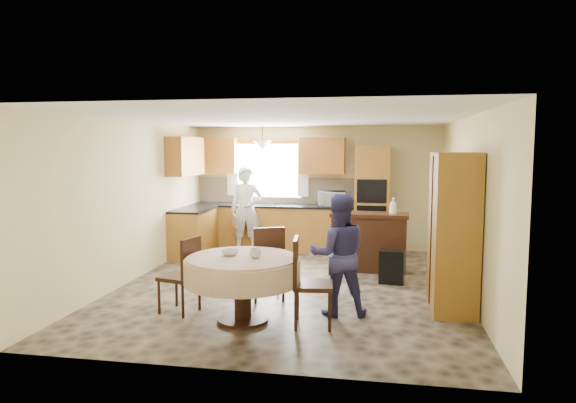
# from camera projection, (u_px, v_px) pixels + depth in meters

# --- Properties ---
(floor) EXTENTS (5.00, 6.00, 0.01)m
(floor) POSITION_uv_depth(u_px,v_px,m) (291.00, 286.00, 7.72)
(floor) COLOR #72634F
(floor) RESTS_ON ground
(ceiling) EXTENTS (5.00, 6.00, 0.01)m
(ceiling) POSITION_uv_depth(u_px,v_px,m) (291.00, 118.00, 7.46)
(ceiling) COLOR white
(ceiling) RESTS_ON wall_back
(wall_back) EXTENTS (5.00, 0.02, 2.50)m
(wall_back) POSITION_uv_depth(u_px,v_px,m) (316.00, 188.00, 10.53)
(wall_back) COLOR beige
(wall_back) RESTS_ON floor
(wall_front) EXTENTS (5.00, 0.02, 2.50)m
(wall_front) POSITION_uv_depth(u_px,v_px,m) (235.00, 239.00, 4.65)
(wall_front) COLOR beige
(wall_front) RESTS_ON floor
(wall_left) EXTENTS (0.02, 6.00, 2.50)m
(wall_left) POSITION_uv_depth(u_px,v_px,m) (134.00, 200.00, 8.02)
(wall_left) COLOR beige
(wall_left) RESTS_ON floor
(wall_right) EXTENTS (0.02, 6.00, 2.50)m
(wall_right) POSITION_uv_depth(u_px,v_px,m) (467.00, 207.00, 7.16)
(wall_right) COLOR beige
(wall_right) RESTS_ON floor
(window) EXTENTS (1.40, 0.03, 1.10)m
(window) POSITION_uv_depth(u_px,v_px,m) (268.00, 170.00, 10.64)
(window) COLOR white
(window) RESTS_ON wall_back
(curtain_left) EXTENTS (0.22, 0.02, 1.15)m
(curtain_left) POSITION_uv_depth(u_px,v_px,m) (232.00, 168.00, 10.72)
(curtain_left) COLOR white
(curtain_left) RESTS_ON wall_back
(curtain_right) EXTENTS (0.22, 0.02, 1.15)m
(curtain_right) POSITION_uv_depth(u_px,v_px,m) (303.00, 168.00, 10.46)
(curtain_right) COLOR white
(curtain_right) RESTS_ON wall_back
(base_cab_back) EXTENTS (3.30, 0.60, 0.88)m
(base_cab_back) POSITION_uv_depth(u_px,v_px,m) (272.00, 228.00, 10.46)
(base_cab_back) COLOR gold
(base_cab_back) RESTS_ON floor
(counter_back) EXTENTS (3.30, 0.64, 0.04)m
(counter_back) POSITION_uv_depth(u_px,v_px,m) (272.00, 206.00, 10.42)
(counter_back) COLOR black
(counter_back) RESTS_ON base_cab_back
(base_cab_left) EXTENTS (0.60, 1.20, 0.88)m
(base_cab_left) POSITION_uv_depth(u_px,v_px,m) (194.00, 233.00, 9.82)
(base_cab_left) COLOR gold
(base_cab_left) RESTS_ON floor
(counter_left) EXTENTS (0.64, 1.20, 0.04)m
(counter_left) POSITION_uv_depth(u_px,v_px,m) (193.00, 209.00, 9.77)
(counter_left) COLOR black
(counter_left) RESTS_ON base_cab_left
(backsplash) EXTENTS (3.30, 0.02, 0.55)m
(backsplash) POSITION_uv_depth(u_px,v_px,m) (275.00, 191.00, 10.67)
(backsplash) COLOR tan
(backsplash) RESTS_ON wall_back
(wall_cab_left) EXTENTS (0.85, 0.33, 0.72)m
(wall_cab_left) POSITION_uv_depth(u_px,v_px,m) (217.00, 155.00, 10.65)
(wall_cab_left) COLOR #C27130
(wall_cab_left) RESTS_ON wall_back
(wall_cab_right) EXTENTS (0.90, 0.33, 0.72)m
(wall_cab_right) POSITION_uv_depth(u_px,v_px,m) (322.00, 156.00, 10.27)
(wall_cab_right) COLOR #C27130
(wall_cab_right) RESTS_ON wall_back
(wall_cab_side) EXTENTS (0.33, 1.20, 0.72)m
(wall_cab_side) POSITION_uv_depth(u_px,v_px,m) (185.00, 156.00, 9.69)
(wall_cab_side) COLOR #C27130
(wall_cab_side) RESTS_ON wall_left
(oven_tower) EXTENTS (0.66, 0.62, 2.12)m
(oven_tower) POSITION_uv_depth(u_px,v_px,m) (372.00, 200.00, 10.04)
(oven_tower) COLOR gold
(oven_tower) RESTS_ON floor
(oven_upper) EXTENTS (0.56, 0.01, 0.45)m
(oven_upper) POSITION_uv_depth(u_px,v_px,m) (372.00, 191.00, 9.72)
(oven_upper) COLOR black
(oven_upper) RESTS_ON oven_tower
(oven_lower) EXTENTS (0.56, 0.01, 0.45)m
(oven_lower) POSITION_uv_depth(u_px,v_px,m) (371.00, 217.00, 9.77)
(oven_lower) COLOR black
(oven_lower) RESTS_ON oven_tower
(pendant) EXTENTS (0.36, 0.36, 0.18)m
(pendant) POSITION_uv_depth(u_px,v_px,m) (262.00, 145.00, 10.12)
(pendant) COLOR beige
(pendant) RESTS_ON ceiling
(sideboard) EXTENTS (1.31, 0.59, 0.92)m
(sideboard) POSITION_uv_depth(u_px,v_px,m) (369.00, 243.00, 8.66)
(sideboard) COLOR #381E0F
(sideboard) RESTS_ON floor
(space_heater) EXTENTS (0.41, 0.31, 0.51)m
(space_heater) POSITION_uv_depth(u_px,v_px,m) (392.00, 267.00, 7.86)
(space_heater) COLOR black
(space_heater) RESTS_ON floor
(cupboard) EXTENTS (0.53, 1.05, 2.01)m
(cupboard) POSITION_uv_depth(u_px,v_px,m) (453.00, 231.00, 6.54)
(cupboard) COLOR gold
(cupboard) RESTS_ON floor
(dining_table) EXTENTS (1.38, 1.38, 0.79)m
(dining_table) POSITION_uv_depth(u_px,v_px,m) (242.00, 271.00, 6.09)
(dining_table) COLOR #381E0F
(dining_table) RESTS_ON floor
(chair_left) EXTENTS (0.51, 0.51, 0.96)m
(chair_left) POSITION_uv_depth(u_px,v_px,m) (184.00, 271.00, 6.41)
(chair_left) COLOR #381E0F
(chair_left) RESTS_ON floor
(chair_back) EXTENTS (0.58, 0.58, 1.02)m
(chair_back) POSITION_uv_depth(u_px,v_px,m) (268.00, 260.00, 6.94)
(chair_back) COLOR #381E0F
(chair_back) RESTS_ON floor
(chair_right) EXTENTS (0.49, 0.49, 1.03)m
(chair_right) POSITION_uv_depth(u_px,v_px,m) (306.00, 278.00, 5.94)
(chair_right) COLOR #381E0F
(chair_right) RESTS_ON floor
(framed_picture) EXTENTS (0.06, 0.59, 0.49)m
(framed_picture) POSITION_uv_depth(u_px,v_px,m) (456.00, 179.00, 8.04)
(framed_picture) COLOR gold
(framed_picture) RESTS_ON wall_right
(microwave) EXTENTS (0.54, 0.37, 0.29)m
(microwave) POSITION_uv_depth(u_px,v_px,m) (332.00, 199.00, 10.14)
(microwave) COLOR silver
(microwave) RESTS_ON counter_back
(person_sink) EXTENTS (0.69, 0.53, 1.70)m
(person_sink) POSITION_uv_depth(u_px,v_px,m) (246.00, 210.00, 10.11)
(person_sink) COLOR silver
(person_sink) RESTS_ON floor
(person_dining) EXTENTS (0.83, 0.71, 1.51)m
(person_dining) POSITION_uv_depth(u_px,v_px,m) (338.00, 255.00, 6.33)
(person_dining) COLOR navy
(person_dining) RESTS_ON floor
(bowl_sideboard) EXTENTS (0.26, 0.26, 0.05)m
(bowl_sideboard) POSITION_uv_depth(u_px,v_px,m) (358.00, 215.00, 8.64)
(bowl_sideboard) COLOR #B2B2B2
(bowl_sideboard) RESTS_ON sideboard
(bottle_sideboard) EXTENTS (0.16, 0.16, 0.33)m
(bottle_sideboard) POSITION_uv_depth(u_px,v_px,m) (393.00, 207.00, 8.53)
(bottle_sideboard) COLOR silver
(bottle_sideboard) RESTS_ON sideboard
(cup_table) EXTENTS (0.17, 0.17, 0.11)m
(cup_table) POSITION_uv_depth(u_px,v_px,m) (255.00, 254.00, 6.00)
(cup_table) COLOR #B2B2B2
(cup_table) RESTS_ON dining_table
(bowl_table) EXTENTS (0.26, 0.26, 0.07)m
(bowl_table) POSITION_uv_depth(u_px,v_px,m) (230.00, 253.00, 6.15)
(bowl_table) COLOR #B2B2B2
(bowl_table) RESTS_ON dining_table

